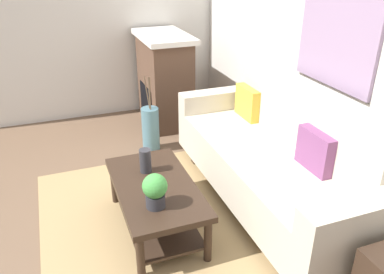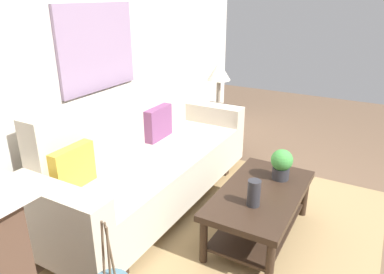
{
  "view_description": "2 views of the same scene",
  "coord_description": "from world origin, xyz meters",
  "px_view_note": "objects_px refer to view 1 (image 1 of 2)",
  "views": [
    {
      "loc": [
        2.46,
        -0.28,
        2.1
      ],
      "look_at": [
        -0.25,
        0.74,
        0.69
      ],
      "focal_mm": 36.32,
      "sensor_mm": 36.0,
      "label": 1
    },
    {
      "loc": [
        -2.46,
        -0.38,
        1.87
      ],
      "look_at": [
        0.1,
        1.06,
        0.7
      ],
      "focal_mm": 33.59,
      "sensor_mm": 36.0,
      "label": 2
    }
  ],
  "objects_px": {
    "throw_pillow_mustard": "(248,103)",
    "framed_painting": "(336,40)",
    "throw_pillow_plum": "(316,151)",
    "couch": "(274,159)",
    "coffee_table": "(156,197)",
    "tabletop_vase": "(145,161)",
    "potted_plant_tabletop": "(155,190)",
    "fireplace": "(164,79)",
    "floor_vase": "(151,130)"
  },
  "relations": [
    {
      "from": "throw_pillow_mustard",
      "to": "framed_painting",
      "type": "xyz_separation_m",
      "value": [
        0.74,
        0.34,
        0.75
      ]
    },
    {
      "from": "throw_pillow_plum",
      "to": "framed_painting",
      "type": "distance_m",
      "value": 0.91
    },
    {
      "from": "couch",
      "to": "coffee_table",
      "type": "distance_m",
      "value": 1.09
    },
    {
      "from": "framed_painting",
      "to": "tabletop_vase",
      "type": "bearing_deg",
      "value": -97.22
    },
    {
      "from": "throw_pillow_plum",
      "to": "framed_painting",
      "type": "xyz_separation_m",
      "value": [
        -0.37,
        0.34,
        0.75
      ]
    },
    {
      "from": "couch",
      "to": "potted_plant_tabletop",
      "type": "height_order",
      "value": "couch"
    },
    {
      "from": "throw_pillow_mustard",
      "to": "fireplace",
      "type": "xyz_separation_m",
      "value": [
        -1.34,
        -0.49,
        -0.09
      ]
    },
    {
      "from": "tabletop_vase",
      "to": "potted_plant_tabletop",
      "type": "relative_size",
      "value": 0.77
    },
    {
      "from": "fireplace",
      "to": "framed_painting",
      "type": "height_order",
      "value": "framed_painting"
    },
    {
      "from": "throw_pillow_mustard",
      "to": "floor_vase",
      "type": "relative_size",
      "value": 0.7
    },
    {
      "from": "coffee_table",
      "to": "throw_pillow_mustard",
      "type": "bearing_deg",
      "value": 122.24
    },
    {
      "from": "potted_plant_tabletop",
      "to": "throw_pillow_plum",
      "type": "bearing_deg",
      "value": 86.66
    },
    {
      "from": "fireplace",
      "to": "framed_painting",
      "type": "distance_m",
      "value": 2.4
    },
    {
      "from": "coffee_table",
      "to": "floor_vase",
      "type": "xyz_separation_m",
      "value": [
        -1.37,
        0.33,
        -0.06
      ]
    },
    {
      "from": "floor_vase",
      "to": "potted_plant_tabletop",
      "type": "bearing_deg",
      "value": -13.56
    },
    {
      "from": "couch",
      "to": "floor_vase",
      "type": "xyz_separation_m",
      "value": [
        -1.35,
        -0.76,
        -0.18
      ]
    },
    {
      "from": "coffee_table",
      "to": "throw_pillow_plum",
      "type": "bearing_deg",
      "value": 73.82
    },
    {
      "from": "throw_pillow_plum",
      "to": "framed_painting",
      "type": "relative_size",
      "value": 0.4
    },
    {
      "from": "coffee_table",
      "to": "framed_painting",
      "type": "height_order",
      "value": "framed_painting"
    },
    {
      "from": "potted_plant_tabletop",
      "to": "fireplace",
      "type": "bearing_deg",
      "value": 161.6
    },
    {
      "from": "coffee_table",
      "to": "floor_vase",
      "type": "relative_size",
      "value": 2.15
    },
    {
      "from": "coffee_table",
      "to": "potted_plant_tabletop",
      "type": "relative_size",
      "value": 4.2
    },
    {
      "from": "coffee_table",
      "to": "fireplace",
      "type": "xyz_separation_m",
      "value": [
        -2.11,
        0.72,
        0.27
      ]
    },
    {
      "from": "potted_plant_tabletop",
      "to": "tabletop_vase",
      "type": "bearing_deg",
      "value": 173.58
    },
    {
      "from": "couch",
      "to": "coffee_table",
      "type": "bearing_deg",
      "value": -88.93
    },
    {
      "from": "couch",
      "to": "framed_painting",
      "type": "height_order",
      "value": "framed_painting"
    },
    {
      "from": "tabletop_vase",
      "to": "fireplace",
      "type": "height_order",
      "value": "fireplace"
    },
    {
      "from": "coffee_table",
      "to": "couch",
      "type": "bearing_deg",
      "value": 91.07
    },
    {
      "from": "throw_pillow_mustard",
      "to": "tabletop_vase",
      "type": "height_order",
      "value": "throw_pillow_mustard"
    },
    {
      "from": "couch",
      "to": "framed_painting",
      "type": "xyz_separation_m",
      "value": [
        0.0,
        0.47,
        1.0
      ]
    },
    {
      "from": "coffee_table",
      "to": "framed_painting",
      "type": "distance_m",
      "value": 1.91
    },
    {
      "from": "potted_plant_tabletop",
      "to": "coffee_table",
      "type": "bearing_deg",
      "value": 165.64
    },
    {
      "from": "tabletop_vase",
      "to": "potted_plant_tabletop",
      "type": "height_order",
      "value": "potted_plant_tabletop"
    },
    {
      "from": "potted_plant_tabletop",
      "to": "throw_pillow_mustard",
      "type": "bearing_deg",
      "value": 129.06
    },
    {
      "from": "coffee_table",
      "to": "potted_plant_tabletop",
      "type": "distance_m",
      "value": 0.38
    },
    {
      "from": "coffee_table",
      "to": "fireplace",
      "type": "height_order",
      "value": "fireplace"
    },
    {
      "from": "potted_plant_tabletop",
      "to": "floor_vase",
      "type": "distance_m",
      "value": 1.73
    },
    {
      "from": "floor_vase",
      "to": "framed_painting",
      "type": "bearing_deg",
      "value": 42.19
    },
    {
      "from": "couch",
      "to": "tabletop_vase",
      "type": "distance_m",
      "value": 1.13
    },
    {
      "from": "fireplace",
      "to": "floor_vase",
      "type": "height_order",
      "value": "fireplace"
    },
    {
      "from": "couch",
      "to": "throw_pillow_plum",
      "type": "xyz_separation_m",
      "value": [
        0.37,
        0.12,
        0.25
      ]
    },
    {
      "from": "tabletop_vase",
      "to": "fireplace",
      "type": "relative_size",
      "value": 0.17
    },
    {
      "from": "throw_pillow_plum",
      "to": "fireplace",
      "type": "relative_size",
      "value": 0.31
    },
    {
      "from": "throw_pillow_plum",
      "to": "fireplace",
      "type": "xyz_separation_m",
      "value": [
        -2.46,
        -0.49,
        -0.09
      ]
    },
    {
      "from": "floor_vase",
      "to": "throw_pillow_plum",
      "type": "bearing_deg",
      "value": 27.17
    },
    {
      "from": "couch",
      "to": "throw_pillow_mustard",
      "type": "height_order",
      "value": "couch"
    },
    {
      "from": "coffee_table",
      "to": "tabletop_vase",
      "type": "xyz_separation_m",
      "value": [
        -0.22,
        -0.02,
        0.22
      ]
    },
    {
      "from": "coffee_table",
      "to": "floor_vase",
      "type": "distance_m",
      "value": 1.41
    },
    {
      "from": "throw_pillow_mustard",
      "to": "coffee_table",
      "type": "xyz_separation_m",
      "value": [
        0.77,
        -1.21,
        -0.37
      ]
    },
    {
      "from": "couch",
      "to": "framed_painting",
      "type": "bearing_deg",
      "value": 90.0
    }
  ]
}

